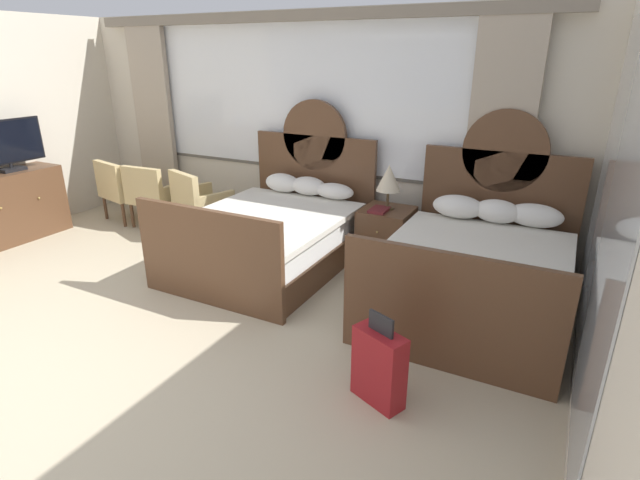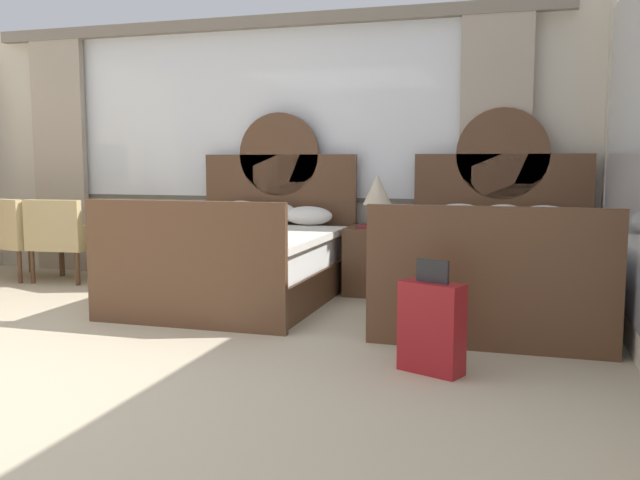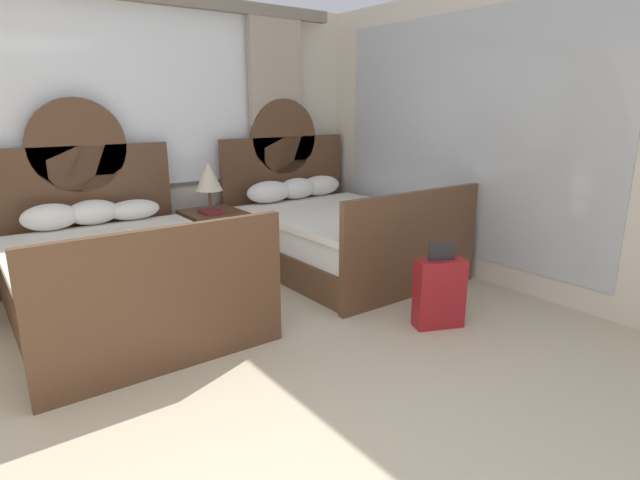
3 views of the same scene
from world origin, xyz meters
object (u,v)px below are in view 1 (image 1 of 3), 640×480
nightstand_between_beds (386,236)px  suitcase_on_floor (379,367)px  table_lamp_on_nightstand (389,179)px  bed_near_mirror (475,270)px  armchair_by_window_right (123,187)px  armchair_by_window_left (199,200)px  armchair_by_window_centre (154,193)px  book_on_nightstand (379,210)px  tv_flatscreen (6,145)px  bed_near_window (273,233)px

nightstand_between_beds → suitcase_on_floor: size_ratio=0.94×
table_lamp_on_nightstand → bed_near_mirror: bearing=-29.7°
armchair_by_window_right → suitcase_on_floor: bearing=-23.5°
armchair_by_window_left → table_lamp_on_nightstand: bearing=6.8°
armchair_by_window_centre → armchair_by_window_right: 0.57m
book_on_nightstand → armchair_by_window_left: bearing=-176.0°
armchair_by_window_centre → book_on_nightstand: bearing=3.1°
tv_flatscreen → armchair_by_window_left: tv_flatscreen is taller
book_on_nightstand → armchair_by_window_left: 2.39m
armchair_by_window_right → bed_near_window: bearing=-7.2°
book_on_nightstand → armchair_by_window_left: size_ratio=0.31×
suitcase_on_floor → bed_near_window: bearing=138.8°
table_lamp_on_nightstand → suitcase_on_floor: size_ratio=0.73×
bed_near_window → suitcase_on_floor: bed_near_window is taller
bed_near_window → book_on_nightstand: bearing=26.0°
bed_near_window → tv_flatscreen: size_ratio=2.34×
book_on_nightstand → armchair_by_window_right: armchair_by_window_right is taller
bed_near_window → bed_near_mirror: 2.18m
bed_near_mirror → armchair_by_window_right: bearing=176.1°
bed_near_window → armchair_by_window_centre: size_ratio=2.50×
table_lamp_on_nightstand → tv_flatscreen: tv_flatscreen is taller
tv_flatscreen → suitcase_on_floor: 5.35m
nightstand_between_beds → tv_flatscreen: 4.69m
tv_flatscreen → armchair_by_window_centre: (1.19, 1.10, -0.71)m
suitcase_on_floor → armchair_by_window_left: bearing=148.3°
suitcase_on_floor → nightstand_between_beds: bearing=109.4°
tv_flatscreen → armchair_by_window_centre: bearing=42.8°
suitcase_on_floor → tv_flatscreen: bearing=170.3°
book_on_nightstand → armchair_by_window_centre: 3.17m
tv_flatscreen → armchair_by_window_right: size_ratio=1.07×
tv_flatscreen → table_lamp_on_nightstand: bearing=17.6°
armchair_by_window_left → bed_near_window: bearing=-14.3°
armchair_by_window_left → book_on_nightstand: bearing=4.0°
book_on_nightstand → armchair_by_window_right: 3.74m
armchair_by_window_centre → bed_near_mirror: bearing=-4.4°
armchair_by_window_centre → bed_near_window: bearing=-9.1°
table_lamp_on_nightstand → tv_flatscreen: (-4.39, -1.39, 0.22)m
bed_near_mirror → nightstand_between_beds: bed_near_mirror is taller
table_lamp_on_nightstand → suitcase_on_floor: 2.52m
suitcase_on_floor → armchair_by_window_right: bearing=156.5°
nightstand_between_beds → armchair_by_window_left: bearing=-173.6°
armchair_by_window_left → armchair_by_window_right: same height
armchair_by_window_centre → armchair_by_window_right: size_ratio=1.00×
bed_near_window → armchair_by_window_centre: (-2.12, 0.34, 0.11)m
book_on_nightstand → tv_flatscreen: size_ratio=0.29×
table_lamp_on_nightstand → armchair_by_window_right: table_lamp_on_nightstand is taller
armchair_by_window_left → suitcase_on_floor: bearing=-31.7°
tv_flatscreen → armchair_by_window_centre: size_ratio=1.07×
table_lamp_on_nightstand → armchair_by_window_centre: 3.25m
armchair_by_window_right → tv_flatscreen: bearing=-119.1°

